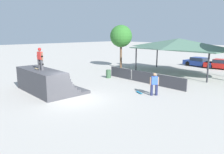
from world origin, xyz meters
The scene contains 12 objects.
ground_plane centered at (0.00, 0.00, 0.00)m, with size 160.00×160.00×0.00m, color #ADA8A0.
quarter_pipe_ramp centered at (-3.24, -0.66, 0.81)m, with size 5.62×3.61×1.85m.
skater_on_deck centered at (-2.99, -1.07, 2.83)m, with size 0.74×0.29×1.71m.
skateboard_on_deck centered at (-3.53, -1.16, 1.90)m, with size 0.79×0.30×0.09m.
bystander_walking centered at (3.23, 4.95, 0.96)m, with size 0.50×0.62×1.73m.
skateboard_on_ground centered at (2.09, 4.60, 0.06)m, with size 0.85×0.50×0.09m.
barrier_fence centered at (-0.14, 7.73, 0.53)m, with size 8.98×0.12×1.05m.
pavilion_shelter centered at (-0.63, 14.44, 3.40)m, with size 10.67×5.08×4.04m.
tree_far_back centered at (-8.06, 12.48, 4.20)m, with size 2.90×2.90×5.68m.
trash_bin centered at (-3.99, 6.69, 0.42)m, with size 0.52×0.52×0.85m, color #385B3D.
parked_car_blue centered at (-1.47, 21.41, 0.60)m, with size 4.42×2.04×1.27m.
parked_car_red centered at (1.65, 21.48, 0.60)m, with size 4.56×2.34×1.27m.
Camera 1 is at (12.92, -8.06, 4.64)m, focal length 35.00 mm.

